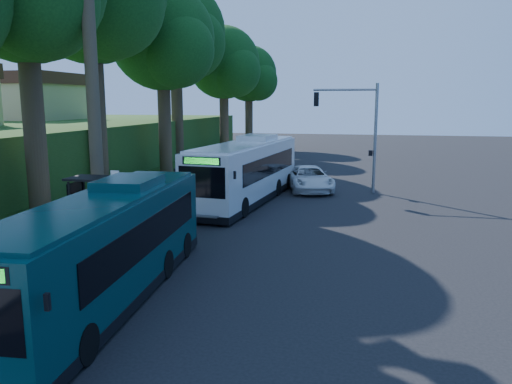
% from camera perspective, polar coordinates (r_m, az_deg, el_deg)
% --- Properties ---
extents(ground, '(140.00, 140.00, 0.00)m').
position_cam_1_polar(ground, '(23.90, 1.88, -3.87)').
color(ground, black).
rests_on(ground, ground).
extents(sidewalk, '(4.50, 70.00, 0.12)m').
position_cam_1_polar(sidewalk, '(26.17, -14.05, -2.80)').
color(sidewalk, gray).
rests_on(sidewalk, ground).
extents(red_curb, '(0.25, 30.00, 0.13)m').
position_cam_1_polar(red_curb, '(21.70, -13.26, -5.44)').
color(red_curb, '#9F1611').
rests_on(red_curb, ground).
extents(grass_verge, '(8.00, 70.00, 0.06)m').
position_cam_1_polar(grass_verge, '(33.19, -19.07, -0.38)').
color(grass_verge, '#234719').
rests_on(grass_verge, ground).
extents(bus_shelter, '(3.20, 1.51, 2.55)m').
position_cam_1_polar(bus_shelter, '(23.34, -17.24, -0.14)').
color(bus_shelter, black).
rests_on(bus_shelter, ground).
extents(stop_sign_pole, '(0.35, 0.06, 3.17)m').
position_cam_1_polar(stop_sign_pole, '(20.56, -15.70, -0.64)').
color(stop_sign_pole, gray).
rests_on(stop_sign_pole, ground).
extents(traffic_signal_pole, '(4.10, 0.30, 7.00)m').
position_cam_1_polar(traffic_signal_pole, '(32.83, 11.73, 7.59)').
color(traffic_signal_pole, gray).
rests_on(traffic_signal_pole, ground).
extents(hillside_backdrop, '(24.00, 60.00, 8.80)m').
position_cam_1_polar(hillside_backdrop, '(48.75, -26.51, 5.20)').
color(hillside_backdrop, '#234719').
rests_on(hillside_backdrop, ground).
extents(tree_2, '(8.82, 8.40, 15.12)m').
position_cam_1_polar(tree_2, '(42.24, -10.54, 16.40)').
color(tree_2, '#382B1E').
rests_on(tree_2, ground).
extents(tree_3, '(10.08, 9.60, 17.28)m').
position_cam_1_polar(tree_3, '(50.52, -9.11, 17.13)').
color(tree_3, '#382B1E').
rests_on(tree_3, ground).
extents(tree_4, '(8.40, 8.00, 14.14)m').
position_cam_1_polar(tree_4, '(57.09, -3.63, 14.15)').
color(tree_4, '#382B1E').
rests_on(tree_4, ground).
extents(tree_5, '(7.35, 7.00, 12.86)m').
position_cam_1_polar(tree_5, '(64.53, -0.75, 13.04)').
color(tree_5, '#382B1E').
rests_on(tree_5, ground).
extents(white_bus, '(4.00, 12.98, 3.81)m').
position_cam_1_polar(white_bus, '(29.53, -1.03, 2.52)').
color(white_bus, silver).
rests_on(white_bus, ground).
extents(teal_bus, '(3.25, 11.55, 3.40)m').
position_cam_1_polar(teal_bus, '(15.51, -16.58, -5.79)').
color(teal_bus, '#093236').
rests_on(teal_bus, ground).
extents(pickup, '(4.15, 6.27, 1.60)m').
position_cam_1_polar(pickup, '(33.47, 6.08, 1.55)').
color(pickup, white).
rests_on(pickup, ground).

